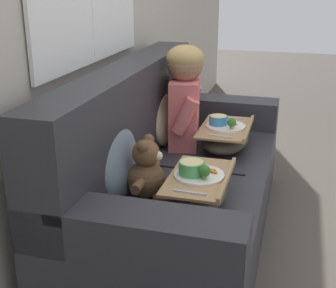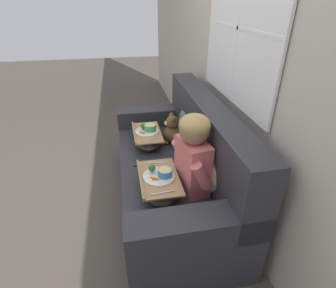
# 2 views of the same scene
# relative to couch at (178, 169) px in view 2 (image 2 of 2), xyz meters

# --- Properties ---
(ground_plane) EXTENTS (14.00, 14.00, 0.00)m
(ground_plane) POSITION_rel_couch_xyz_m (0.00, -0.08, -0.34)
(ground_plane) COLOR #4C443D
(wall_back_with_window) EXTENTS (8.00, 0.08, 2.60)m
(wall_back_with_window) POSITION_rel_couch_xyz_m (0.00, 0.47, 0.97)
(wall_back_with_window) COLOR #BCB2A3
(wall_back_with_window) RESTS_ON ground_plane
(couch) EXTENTS (1.95, 0.88, 0.97)m
(couch) POSITION_rel_couch_xyz_m (0.00, 0.00, 0.00)
(couch) COLOR #2D2D33
(couch) RESTS_ON ground_plane
(throw_pillow_behind_child) EXTENTS (0.42, 0.20, 0.43)m
(throw_pillow_behind_child) POSITION_rel_couch_xyz_m (0.38, 0.17, 0.28)
(throw_pillow_behind_child) COLOR #C1B293
(throw_pillow_behind_child) RESTS_ON couch
(throw_pillow_behind_teddy) EXTENTS (0.43, 0.21, 0.45)m
(throw_pillow_behind_teddy) POSITION_rel_couch_xyz_m (-0.38, 0.17, 0.28)
(throw_pillow_behind_teddy) COLOR slate
(throw_pillow_behind_teddy) RESTS_ON couch
(child_figure) EXTENTS (0.46, 0.24, 0.62)m
(child_figure) POSITION_rel_couch_xyz_m (0.38, 0.02, 0.42)
(child_figure) COLOR #DB6666
(child_figure) RESTS_ON couch
(teddy_bear) EXTENTS (0.32, 0.22, 0.30)m
(teddy_bear) POSITION_rel_couch_xyz_m (-0.38, 0.02, 0.21)
(teddy_bear) COLOR brown
(teddy_bear) RESTS_ON couch
(lap_tray_child) EXTENTS (0.48, 0.29, 0.21)m
(lap_tray_child) POSITION_rel_couch_xyz_m (0.38, -0.23, 0.16)
(lap_tray_child) COLOR #473D33
(lap_tray_child) RESTS_ON child_figure
(lap_tray_teddy) EXTENTS (0.47, 0.27, 0.21)m
(lap_tray_teddy) POSITION_rel_couch_xyz_m (-0.38, -0.23, 0.16)
(lap_tray_teddy) COLOR #473D33
(lap_tray_teddy) RESTS_ON teddy_bear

